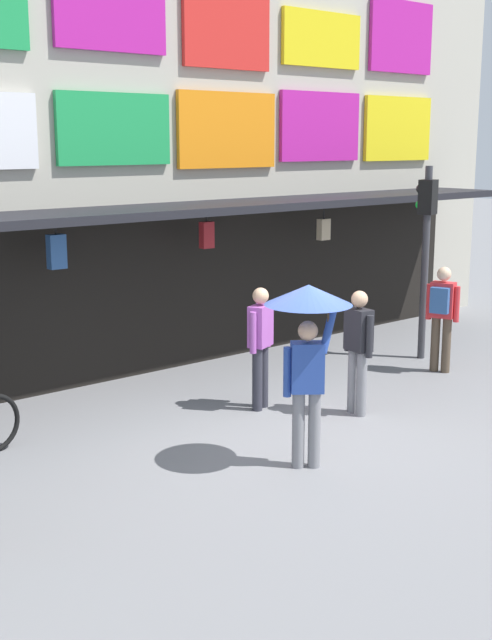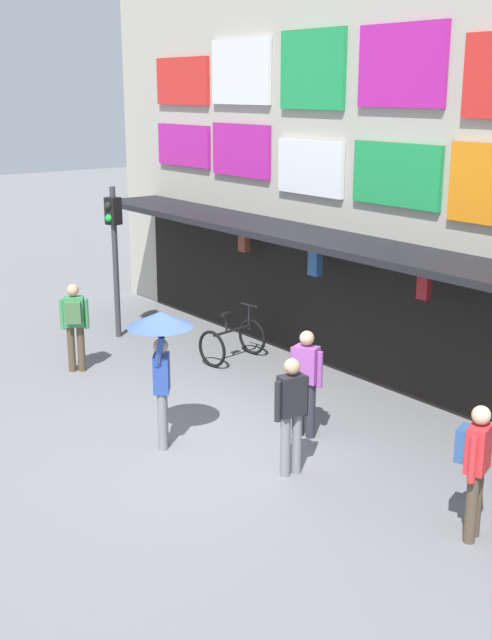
{
  "view_description": "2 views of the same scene",
  "coord_description": "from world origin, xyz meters",
  "px_view_note": "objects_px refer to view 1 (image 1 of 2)",
  "views": [
    {
      "loc": [
        -6.59,
        -6.83,
        3.59
      ],
      "look_at": [
        0.36,
        1.41,
        1.29
      ],
      "focal_mm": 47.13,
      "sensor_mm": 36.0,
      "label": 1
    },
    {
      "loc": [
        9.24,
        -6.33,
        5.13
      ],
      "look_at": [
        -0.67,
        1.34,
        1.57
      ],
      "focal_mm": 45.88,
      "sensor_mm": 36.0,
      "label": 2
    }
  ],
  "objects_px": {
    "pedestrian_in_white": "(358,345)",
    "pedestrian_in_purple": "(260,341)",
    "pedestrian_with_umbrella": "(308,324)",
    "traffic_light_far": "(426,231)",
    "pedestrian_in_red": "(442,311)"
  },
  "relations": [
    {
      "from": "traffic_light_far",
      "to": "pedestrian_in_red",
      "type": "relative_size",
      "value": 1.9
    },
    {
      "from": "pedestrian_in_white",
      "to": "pedestrian_in_purple",
      "type": "height_order",
      "value": "same"
    },
    {
      "from": "pedestrian_in_red",
      "to": "pedestrian_in_purple",
      "type": "relative_size",
      "value": 1.0
    },
    {
      "from": "traffic_light_far",
      "to": "pedestrian_in_red",
      "type": "distance_m",
      "value": 1.46
    },
    {
      "from": "pedestrian_with_umbrella",
      "to": "traffic_light_far",
      "type": "bearing_deg",
      "value": 24.77
    },
    {
      "from": "traffic_light_far",
      "to": "pedestrian_in_purple",
      "type": "relative_size",
      "value": 1.9
    },
    {
      "from": "pedestrian_in_red",
      "to": "pedestrian_in_white",
      "type": "xyz_separation_m",
      "value": [
        -2.56,
        -0.58,
        -0.04
      ]
    },
    {
      "from": "pedestrian_in_white",
      "to": "pedestrian_with_umbrella",
      "type": "relative_size",
      "value": 0.81
    },
    {
      "from": "traffic_light_far",
      "to": "pedestrian_with_umbrella",
      "type": "xyz_separation_m",
      "value": [
        -4.87,
        -2.25,
        -0.5
      ]
    },
    {
      "from": "pedestrian_with_umbrella",
      "to": "pedestrian_in_purple",
      "type": "xyz_separation_m",
      "value": [
        0.99,
        1.92,
        -0.69
      ]
    },
    {
      "from": "pedestrian_in_white",
      "to": "pedestrian_in_purple",
      "type": "distance_m",
      "value": 1.31
    },
    {
      "from": "pedestrian_with_umbrella",
      "to": "pedestrian_in_purple",
      "type": "bearing_deg",
      "value": 62.66
    },
    {
      "from": "pedestrian_in_white",
      "to": "pedestrian_with_umbrella",
      "type": "bearing_deg",
      "value": -153.5
    },
    {
      "from": "traffic_light_far",
      "to": "pedestrian_with_umbrella",
      "type": "bearing_deg",
      "value": -155.23
    },
    {
      "from": "pedestrian_with_umbrella",
      "to": "pedestrian_in_red",
      "type": "bearing_deg",
      "value": 18.8
    }
  ]
}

